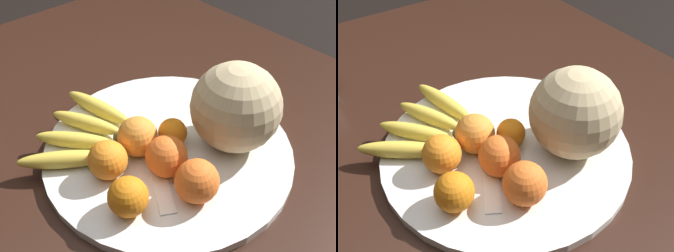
# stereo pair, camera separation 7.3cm
# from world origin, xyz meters

# --- Properties ---
(kitchen_table) EXTENTS (1.36, 1.17, 0.73)m
(kitchen_table) POSITION_xyz_m (0.00, 0.00, 0.65)
(kitchen_table) COLOR black
(kitchen_table) RESTS_ON ground_plane
(fruit_bowl) EXTENTS (0.48, 0.48, 0.02)m
(fruit_bowl) POSITION_xyz_m (0.07, 0.02, 0.74)
(fruit_bowl) COLOR white
(fruit_bowl) RESTS_ON kitchen_table
(melon) EXTENTS (0.17, 0.17, 0.17)m
(melon) POSITION_xyz_m (0.14, 0.12, 0.83)
(melon) COLOR #C6B284
(melon) RESTS_ON fruit_bowl
(banana_bunch) EXTENTS (0.24, 0.24, 0.03)m
(banana_bunch) POSITION_xyz_m (-0.06, -0.09, 0.77)
(banana_bunch) COLOR brown
(banana_bunch) RESTS_ON fruit_bowl
(orange_front_left) EXTENTS (0.08, 0.08, 0.08)m
(orange_front_left) POSITION_xyz_m (0.19, -0.03, 0.79)
(orange_front_left) COLOR orange
(orange_front_left) RESTS_ON fruit_bowl
(orange_front_right) EXTENTS (0.06, 0.06, 0.06)m
(orange_front_right) POSITION_xyz_m (0.07, 0.03, 0.78)
(orange_front_right) COLOR orange
(orange_front_right) RESTS_ON fruit_bowl
(orange_mid_center) EXTENTS (0.08, 0.08, 0.08)m
(orange_mid_center) POSITION_xyz_m (0.04, -0.03, 0.79)
(orange_mid_center) COLOR orange
(orange_mid_center) RESTS_ON fruit_bowl
(orange_back_left) EXTENTS (0.07, 0.07, 0.07)m
(orange_back_left) POSITION_xyz_m (0.14, -0.13, 0.78)
(orange_back_left) COLOR orange
(orange_back_left) RESTS_ON fruit_bowl
(orange_back_right) EXTENTS (0.07, 0.07, 0.07)m
(orange_back_right) POSITION_xyz_m (0.05, -0.10, 0.79)
(orange_back_right) COLOR orange
(orange_back_right) RESTS_ON fruit_bowl
(orange_top_small) EXTENTS (0.08, 0.08, 0.08)m
(orange_top_small) POSITION_xyz_m (0.11, -0.02, 0.79)
(orange_top_small) COLOR orange
(orange_top_small) RESTS_ON fruit_bowl
(produce_tag) EXTENTS (0.09, 0.07, 0.00)m
(produce_tag) POSITION_xyz_m (0.15, -0.06, 0.75)
(produce_tag) COLOR white
(produce_tag) RESTS_ON fruit_bowl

